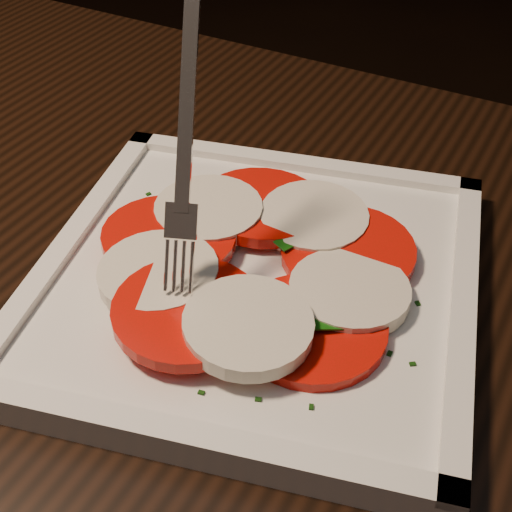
% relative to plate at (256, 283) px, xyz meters
% --- Properties ---
extents(plate, '(0.34, 0.34, 0.01)m').
position_rel_plate_xyz_m(plate, '(0.00, 0.00, 0.00)').
color(plate, white).
rests_on(plate, table).
extents(caprese_salad, '(0.23, 0.21, 0.02)m').
position_rel_plate_xyz_m(caprese_salad, '(0.00, -0.00, 0.02)').
color(caprese_salad, red).
rests_on(caprese_salad, plate).
extents(fork, '(0.07, 0.10, 0.14)m').
position_rel_plate_xyz_m(fork, '(-0.04, -0.01, 0.10)').
color(fork, white).
rests_on(fork, caprese_salad).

